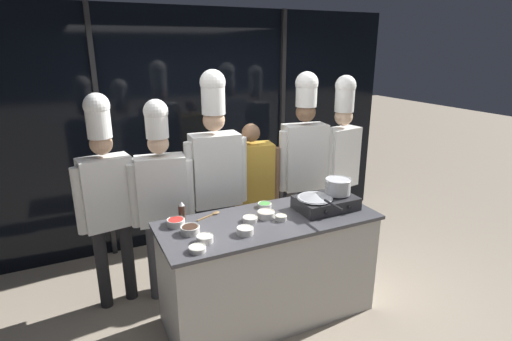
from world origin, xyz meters
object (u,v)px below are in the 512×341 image
at_px(prep_bowl_rice, 205,238).
at_px(chef_sous, 162,190).
at_px(frying_pan, 315,196).
at_px(chef_head, 107,190).
at_px(portable_stove, 326,203).
at_px(prep_bowl_onion, 250,219).
at_px(squeeze_bottle_soy, 182,211).
at_px(prep_bowl_garlic, 245,230).
at_px(prep_bowl_bean_sprouts, 197,249).
at_px(prep_bowl_scallions, 265,205).
at_px(serving_spoon_slotted, 213,214).
at_px(prep_bowl_noodles, 281,217).
at_px(chef_apprentice, 341,153).
at_px(stock_pot, 338,186).
at_px(person_guest, 251,185).
at_px(prep_bowl_soy_glaze, 190,229).
at_px(chef_pastry, 304,155).
at_px(prep_bowl_bell_pepper, 176,222).
at_px(prep_bowl_chicken, 266,214).
at_px(chef_line, 215,167).

distance_m(prep_bowl_rice, chef_sous, 0.84).
height_order(frying_pan, chef_head, chef_head).
bearing_deg(portable_stove, prep_bowl_onion, 175.74).
relative_size(squeeze_bottle_soy, prep_bowl_garlic, 1.23).
xyz_separation_m(portable_stove, chef_sous, (-1.27, 0.69, 0.10)).
height_order(frying_pan, prep_bowl_bean_sprouts, frying_pan).
height_order(prep_bowl_garlic, prep_bowl_scallions, prep_bowl_garlic).
bearing_deg(chef_sous, serving_spoon_slotted, 139.07).
relative_size(squeeze_bottle_soy, prep_bowl_noodles, 1.67).
height_order(portable_stove, prep_bowl_garlic, portable_stove).
distance_m(prep_bowl_garlic, chef_apprentice, 1.76).
bearing_deg(squeeze_bottle_soy, prep_bowl_scallions, -3.95).
distance_m(stock_pot, prep_bowl_scallions, 0.66).
xyz_separation_m(prep_bowl_bean_sprouts, serving_spoon_slotted, (0.31, 0.54, -0.01)).
distance_m(prep_bowl_rice, chef_apprentice, 2.04).
relative_size(portable_stove, squeeze_bottle_soy, 3.21).
xyz_separation_m(prep_bowl_scallions, person_guest, (0.12, 0.53, 0.00)).
bearing_deg(prep_bowl_rice, chef_apprentice, 24.43).
relative_size(stock_pot, prep_bowl_scallions, 2.02).
bearing_deg(prep_bowl_garlic, person_guest, 62.47).
xyz_separation_m(prep_bowl_noodles, person_guest, (0.12, 0.84, -0.00)).
relative_size(prep_bowl_garlic, chef_head, 0.07).
bearing_deg(prep_bowl_garlic, stock_pot, 8.30).
relative_size(prep_bowl_scallions, chef_head, 0.06).
height_order(prep_bowl_noodles, prep_bowl_bean_sprouts, prep_bowl_noodles).
bearing_deg(person_guest, portable_stove, 123.33).
height_order(portable_stove, serving_spoon_slotted, portable_stove).
xyz_separation_m(prep_bowl_noodles, prep_bowl_garlic, (-0.37, -0.10, 0.01)).
height_order(portable_stove, squeeze_bottle_soy, squeeze_bottle_soy).
distance_m(prep_bowl_soy_glaze, prep_bowl_bean_sprouts, 0.29).
bearing_deg(frying_pan, chef_pastry, 64.61).
xyz_separation_m(person_guest, chef_apprentice, (1.04, -0.09, 0.24)).
distance_m(chef_sous, person_guest, 0.94).
bearing_deg(prep_bowl_rice, portable_stove, 6.40).
relative_size(prep_bowl_bell_pepper, prep_bowl_noodles, 1.51).
bearing_deg(prep_bowl_bean_sprouts, prep_bowl_bell_pepper, 93.16).
xyz_separation_m(frying_pan, chef_pastry, (0.35, 0.73, 0.13)).
bearing_deg(prep_bowl_rice, prep_bowl_onion, 22.09).
height_order(stock_pot, prep_bowl_noodles, stock_pot).
xyz_separation_m(prep_bowl_scallions, chef_head, (-1.25, 0.52, 0.17)).
xyz_separation_m(stock_pot, prep_bowl_scallions, (-0.58, 0.27, -0.17)).
distance_m(prep_bowl_scallions, prep_bowl_chicken, 0.22).
xyz_separation_m(prep_bowl_soy_glaze, chef_pastry, (1.44, 0.67, 0.24)).
bearing_deg(chef_pastry, frying_pan, 72.83).
bearing_deg(prep_bowl_onion, chef_line, 94.38).
bearing_deg(frying_pan, chef_apprentice, 41.39).
distance_m(prep_bowl_soy_glaze, chef_apprentice, 2.02).
xyz_separation_m(chef_head, chef_sous, (0.45, -0.10, -0.04)).
relative_size(frying_pan, prep_bowl_bean_sprouts, 4.30).
xyz_separation_m(prep_bowl_onion, chef_line, (-0.05, 0.66, 0.27)).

